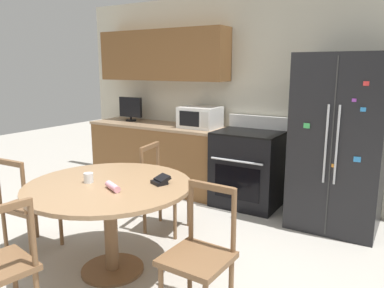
{
  "coord_description": "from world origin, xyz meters",
  "views": [
    {
      "loc": [
        1.9,
        -1.89,
        1.69
      ],
      "look_at": [
        0.05,
        1.15,
        0.95
      ],
      "focal_mm": 35.0,
      "sensor_mm": 36.0,
      "label": 1
    }
  ],
  "objects_px": {
    "countertop_tv": "(131,108)",
    "wallet": "(161,180)",
    "dining_chair_left": "(29,206)",
    "oven_range": "(248,168)",
    "dining_chair_right": "(199,256)",
    "dining_chair_far": "(164,190)",
    "candle_glass": "(89,178)",
    "refrigerator": "(339,142)",
    "microwave": "(200,117)"
  },
  "relations": [
    {
      "from": "countertop_tv",
      "to": "candle_glass",
      "type": "xyz_separation_m",
      "value": [
        1.4,
        -2.17,
        -0.29
      ]
    },
    {
      "from": "oven_range",
      "to": "countertop_tv",
      "type": "distance_m",
      "value": 2.01
    },
    {
      "from": "refrigerator",
      "to": "dining_chair_left",
      "type": "height_order",
      "value": "refrigerator"
    },
    {
      "from": "countertop_tv",
      "to": "wallet",
      "type": "distance_m",
      "value": 2.72
    },
    {
      "from": "dining_chair_left",
      "to": "dining_chair_right",
      "type": "relative_size",
      "value": 1.0
    },
    {
      "from": "refrigerator",
      "to": "dining_chair_right",
      "type": "distance_m",
      "value": 2.18
    },
    {
      "from": "microwave",
      "to": "dining_chair_left",
      "type": "height_order",
      "value": "microwave"
    },
    {
      "from": "countertop_tv",
      "to": "dining_chair_right",
      "type": "height_order",
      "value": "countertop_tv"
    },
    {
      "from": "dining_chair_right",
      "to": "microwave",
      "type": "bearing_deg",
      "value": -57.95
    },
    {
      "from": "microwave",
      "to": "wallet",
      "type": "distance_m",
      "value": 2.05
    },
    {
      "from": "dining_chair_left",
      "to": "candle_glass",
      "type": "relative_size",
      "value": 11.42
    },
    {
      "from": "dining_chair_left",
      "to": "wallet",
      "type": "bearing_deg",
      "value": 11.37
    },
    {
      "from": "oven_range",
      "to": "dining_chair_left",
      "type": "distance_m",
      "value": 2.5
    },
    {
      "from": "dining_chair_left",
      "to": "dining_chair_far",
      "type": "xyz_separation_m",
      "value": [
        0.8,
        1.02,
        0.0
      ]
    },
    {
      "from": "oven_range",
      "to": "countertop_tv",
      "type": "xyz_separation_m",
      "value": [
        -1.91,
        0.07,
        0.62
      ]
    },
    {
      "from": "refrigerator",
      "to": "dining_chair_far",
      "type": "distance_m",
      "value": 1.9
    },
    {
      "from": "oven_range",
      "to": "dining_chair_left",
      "type": "bearing_deg",
      "value": -120.12
    },
    {
      "from": "refrigerator",
      "to": "dining_chair_right",
      "type": "bearing_deg",
      "value": -103.04
    },
    {
      "from": "dining_chair_far",
      "to": "dining_chair_right",
      "type": "distance_m",
      "value": 1.43
    },
    {
      "from": "oven_range",
      "to": "microwave",
      "type": "xyz_separation_m",
      "value": [
        -0.72,
        0.06,
        0.57
      ]
    },
    {
      "from": "refrigerator",
      "to": "oven_range",
      "type": "relative_size",
      "value": 1.69
    },
    {
      "from": "oven_range",
      "to": "dining_chair_left",
      "type": "relative_size",
      "value": 1.2
    },
    {
      "from": "countertop_tv",
      "to": "microwave",
      "type": "bearing_deg",
      "value": -0.27
    },
    {
      "from": "microwave",
      "to": "countertop_tv",
      "type": "xyz_separation_m",
      "value": [
        -1.19,
        0.01,
        0.05
      ]
    },
    {
      "from": "dining_chair_left",
      "to": "countertop_tv",
      "type": "bearing_deg",
      "value": 103.13
    },
    {
      "from": "countertop_tv",
      "to": "dining_chair_far",
      "type": "relative_size",
      "value": 0.43
    },
    {
      "from": "candle_glass",
      "to": "dining_chair_left",
      "type": "bearing_deg",
      "value": -175.75
    },
    {
      "from": "countertop_tv",
      "to": "dining_chair_left",
      "type": "bearing_deg",
      "value": -73.55
    },
    {
      "from": "dining_chair_far",
      "to": "wallet",
      "type": "xyz_separation_m",
      "value": [
        0.46,
        -0.69,
        0.36
      ]
    },
    {
      "from": "refrigerator",
      "to": "dining_chair_left",
      "type": "relative_size",
      "value": 2.02
    },
    {
      "from": "oven_range",
      "to": "wallet",
      "type": "relative_size",
      "value": 6.64
    },
    {
      "from": "refrigerator",
      "to": "wallet",
      "type": "bearing_deg",
      "value": -120.4
    },
    {
      "from": "oven_range",
      "to": "microwave",
      "type": "relative_size",
      "value": 2.16
    },
    {
      "from": "dining_chair_left",
      "to": "wallet",
      "type": "xyz_separation_m",
      "value": [
        1.27,
        0.33,
        0.36
      ]
    },
    {
      "from": "dining_chair_far",
      "to": "candle_glass",
      "type": "distance_m",
      "value": 1.03
    },
    {
      "from": "refrigerator",
      "to": "countertop_tv",
      "type": "bearing_deg",
      "value": 177.21
    },
    {
      "from": "refrigerator",
      "to": "countertop_tv",
      "type": "relative_size",
      "value": 4.66
    },
    {
      "from": "dining_chair_left",
      "to": "dining_chair_far",
      "type": "relative_size",
      "value": 1.0
    },
    {
      "from": "dining_chair_right",
      "to": "dining_chair_far",
      "type": "bearing_deg",
      "value": -43.08
    },
    {
      "from": "dining_chair_left",
      "to": "wallet",
      "type": "height_order",
      "value": "dining_chair_left"
    },
    {
      "from": "dining_chair_left",
      "to": "oven_range",
      "type": "bearing_deg",
      "value": 56.55
    },
    {
      "from": "dining_chair_far",
      "to": "dining_chair_left",
      "type": "bearing_deg",
      "value": -46.89
    },
    {
      "from": "dining_chair_left",
      "to": "candle_glass",
      "type": "distance_m",
      "value": 0.83
    },
    {
      "from": "countertop_tv",
      "to": "wallet",
      "type": "height_order",
      "value": "countertop_tv"
    },
    {
      "from": "oven_range",
      "to": "dining_chair_far",
      "type": "xyz_separation_m",
      "value": [
        -0.45,
        -1.14,
        -0.03
      ]
    },
    {
      "from": "microwave",
      "to": "oven_range",
      "type": "bearing_deg",
      "value": -5.09
    },
    {
      "from": "refrigerator",
      "to": "dining_chair_far",
      "type": "height_order",
      "value": "refrigerator"
    },
    {
      "from": "dining_chair_right",
      "to": "refrigerator",
      "type": "bearing_deg",
      "value": -101.12
    },
    {
      "from": "oven_range",
      "to": "countertop_tv",
      "type": "height_order",
      "value": "countertop_tv"
    },
    {
      "from": "microwave",
      "to": "dining_chair_right",
      "type": "bearing_deg",
      "value": -59.87
    }
  ]
}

